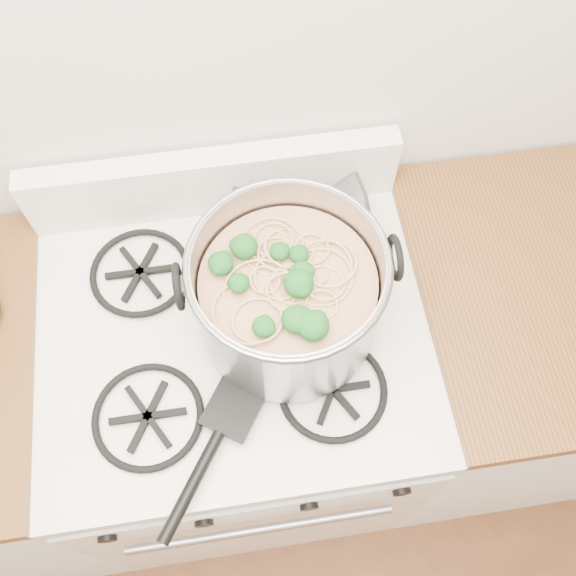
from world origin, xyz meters
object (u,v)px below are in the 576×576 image
at_px(gas_range, 247,402).
at_px(glass_bowl, 301,220).
at_px(stock_pot, 288,295).
at_px(spatula, 234,405).

relative_size(gas_range, glass_bowl, 8.47).
xyz_separation_m(stock_pot, spatula, (-0.12, -0.16, -0.09)).
relative_size(spatula, glass_bowl, 2.84).
bearing_deg(spatula, glass_bowl, 97.68).
bearing_deg(glass_bowl, stock_pot, -105.44).
bearing_deg(stock_pot, gas_range, -179.42).
height_order(spatula, glass_bowl, glass_bowl).
height_order(gas_range, spatula, spatula).
relative_size(gas_range, spatula, 2.98).
height_order(gas_range, glass_bowl, glass_bowl).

